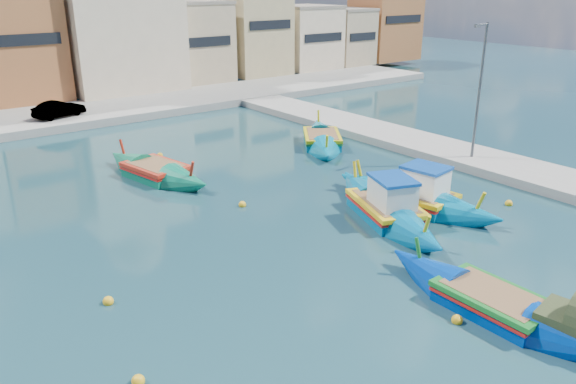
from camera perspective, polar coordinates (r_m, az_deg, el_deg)
name	(u,v)px	position (r m, az deg, el deg)	size (l,w,h in m)	color
ground	(304,310)	(18.70, 1.59, -11.85)	(160.00, 160.00, 0.00)	#123138
north_quay	(33,121)	(46.33, -24.49, 6.62)	(80.00, 8.00, 0.60)	gray
north_townhouses	(81,42)	(54.41, -20.29, 14.06)	(83.20, 7.87, 10.19)	tan
church_block	(111,1)	(55.91, -17.58, 18.03)	(10.00, 10.00, 19.10)	beige
quay_street_lamp	(479,91)	(33.44, 18.82, 9.71)	(1.18, 0.16, 8.00)	#595B60
luzzu_turquoise_cabin	(386,209)	(25.72, 9.90, -1.75)	(5.57, 10.05, 3.19)	#00699A
luzzu_blue_cabin	(415,199)	(27.21, 12.74, -0.68)	(3.53, 9.35, 3.23)	#00709D
luzzu_cyan_mid	(322,141)	(36.84, 3.47, 5.22)	(7.32, 8.83, 2.76)	#007BA3
luzzu_green	(156,173)	(31.36, -13.26, 1.94)	(3.82, 8.93, 2.73)	#0B7555
luzzu_blue_south	(492,305)	(19.59, 20.06, -10.69)	(2.11, 8.80, 2.54)	#0038A5
mooring_buoys	(226,241)	(23.19, -6.36, -4.94)	(22.82, 22.45, 0.36)	yellow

